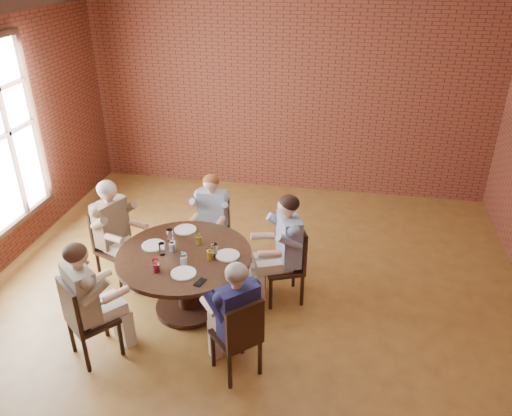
% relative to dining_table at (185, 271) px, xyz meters
% --- Properties ---
extents(floor, '(7.00, 7.00, 0.00)m').
position_rel_dining_table_xyz_m(floor, '(0.66, 0.00, -0.53)').
color(floor, olive).
rests_on(floor, ground).
extents(wall_back, '(7.00, 0.00, 7.00)m').
position_rel_dining_table_xyz_m(wall_back, '(0.66, 3.50, 1.17)').
color(wall_back, brown).
rests_on(wall_back, ground).
extents(dining_table, '(1.47, 1.47, 0.75)m').
position_rel_dining_table_xyz_m(dining_table, '(0.00, 0.00, 0.00)').
color(dining_table, black).
rests_on(dining_table, floor).
extents(chair_a, '(0.56, 0.56, 0.94)m').
position_rel_dining_table_xyz_m(chair_a, '(1.12, 0.45, -0.02)').
color(chair_a, black).
rests_on(chair_a, floor).
extents(diner_a, '(0.80, 0.74, 1.34)m').
position_rel_dining_table_xyz_m(diner_a, '(1.03, 0.41, 0.14)').
color(diner_a, '#384993').
rests_on(diner_a, floor).
extents(chair_b, '(0.39, 0.39, 0.88)m').
position_rel_dining_table_xyz_m(chair_b, '(0.04, 1.07, -0.05)').
color(chair_b, black).
rests_on(chair_b, floor).
extents(diner_b, '(0.49, 0.59, 1.23)m').
position_rel_dining_table_xyz_m(diner_b, '(0.04, 1.00, 0.09)').
color(diner_b, '#8592A9').
rests_on(diner_b, floor).
extents(chair_c, '(0.56, 0.56, 0.94)m').
position_rel_dining_table_xyz_m(chair_c, '(-1.07, 0.44, -0.02)').
color(chair_c, black).
rests_on(chair_c, floor).
extents(diner_c, '(0.80, 0.73, 1.33)m').
position_rel_dining_table_xyz_m(diner_c, '(-0.99, 0.41, 0.14)').
color(diner_c, brown).
rests_on(diner_c, floor).
extents(chair_d, '(0.59, 0.59, 0.93)m').
position_rel_dining_table_xyz_m(chair_d, '(-0.75, -0.91, -0.02)').
color(chair_d, black).
rests_on(chair_d, floor).
extents(diner_d, '(0.81, 0.82, 1.32)m').
position_rel_dining_table_xyz_m(diner_d, '(-0.69, -0.84, 0.13)').
color(diner_d, '#C1A598').
rests_on(diner_d, floor).
extents(chair_e, '(0.55, 0.55, 0.90)m').
position_rel_dining_table_xyz_m(chair_e, '(0.80, -0.86, -0.04)').
color(chair_e, black).
rests_on(chair_e, floor).
extents(diner_e, '(0.76, 0.77, 1.26)m').
position_rel_dining_table_xyz_m(diner_e, '(0.75, -0.81, 0.10)').
color(diner_e, '#181B45').
rests_on(diner_e, floor).
extents(plate_a, '(0.26, 0.26, 0.01)m').
position_rel_dining_table_xyz_m(plate_a, '(0.48, 0.05, 0.23)').
color(plate_a, white).
rests_on(plate_a, dining_table).
extents(plate_b, '(0.26, 0.26, 0.01)m').
position_rel_dining_table_xyz_m(plate_b, '(-0.14, 0.49, 0.23)').
color(plate_b, white).
rests_on(plate_b, dining_table).
extents(plate_c, '(0.26, 0.26, 0.01)m').
position_rel_dining_table_xyz_m(plate_c, '(-0.38, 0.09, 0.23)').
color(plate_c, white).
rests_on(plate_c, dining_table).
extents(plate_d, '(0.26, 0.26, 0.01)m').
position_rel_dining_table_xyz_m(plate_d, '(0.11, -0.36, 0.23)').
color(plate_d, white).
rests_on(plate_d, dining_table).
extents(glass_a, '(0.07, 0.07, 0.14)m').
position_rel_dining_table_xyz_m(glass_a, '(0.33, 0.03, 0.29)').
color(glass_a, white).
rests_on(glass_a, dining_table).
extents(glass_b, '(0.07, 0.07, 0.14)m').
position_rel_dining_table_xyz_m(glass_b, '(0.11, 0.22, 0.29)').
color(glass_b, white).
rests_on(glass_b, dining_table).
extents(glass_c, '(0.07, 0.07, 0.14)m').
position_rel_dining_table_xyz_m(glass_c, '(-0.24, 0.24, 0.29)').
color(glass_c, white).
rests_on(glass_c, dining_table).
extents(glass_d, '(0.07, 0.07, 0.14)m').
position_rel_dining_table_xyz_m(glass_d, '(-0.14, 0.03, 0.29)').
color(glass_d, white).
rests_on(glass_d, dining_table).
extents(glass_e, '(0.07, 0.07, 0.14)m').
position_rel_dining_table_xyz_m(glass_e, '(-0.22, -0.05, 0.29)').
color(glass_e, white).
rests_on(glass_e, dining_table).
extents(glass_f, '(0.07, 0.07, 0.14)m').
position_rel_dining_table_xyz_m(glass_f, '(-0.17, -0.38, 0.29)').
color(glass_f, white).
rests_on(glass_f, dining_table).
extents(glass_g, '(0.07, 0.07, 0.14)m').
position_rel_dining_table_xyz_m(glass_g, '(0.06, -0.20, 0.29)').
color(glass_g, white).
rests_on(glass_g, dining_table).
extents(glass_h, '(0.07, 0.07, 0.14)m').
position_rel_dining_table_xyz_m(glass_h, '(0.31, -0.05, 0.29)').
color(glass_h, white).
rests_on(glass_h, dining_table).
extents(smartphone, '(0.11, 0.16, 0.01)m').
position_rel_dining_table_xyz_m(smartphone, '(0.32, -0.47, 0.23)').
color(smartphone, black).
rests_on(smartphone, dining_table).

